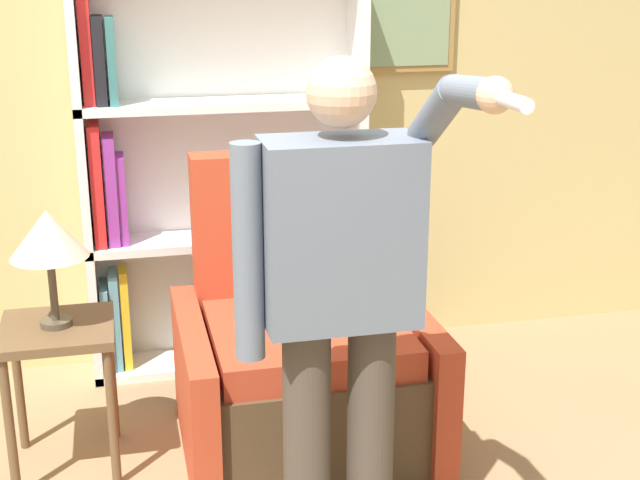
{
  "coord_description": "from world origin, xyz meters",
  "views": [
    {
      "loc": [
        -0.29,
        -2.22,
        1.93
      ],
      "look_at": [
        0.37,
        0.58,
        1.02
      ],
      "focal_mm": 50.0,
      "sensor_mm": 36.0,
      "label": 1
    }
  ],
  "objects": [
    {
      "name": "wall_back",
      "position": [
        0.01,
        2.03,
        1.4
      ],
      "size": [
        8.0,
        0.11,
        2.8
      ],
      "color": "tan",
      "rests_on": "ground_plane"
    },
    {
      "name": "bookcase",
      "position": [
        0.09,
        1.87,
        0.96
      ],
      "size": [
        1.32,
        0.28,
        1.94
      ],
      "color": "white",
      "rests_on": "ground_plane"
    },
    {
      "name": "armchair",
      "position": [
        0.4,
        1.02,
        0.36
      ],
      "size": [
        0.99,
        0.91,
        1.17
      ],
      "color": "#4C3823",
      "rests_on": "ground_plane"
    },
    {
      "name": "person_standing",
      "position": [
        0.34,
        0.19,
        0.97
      ],
      "size": [
        0.61,
        0.78,
        1.67
      ],
      "color": "#473D33",
      "rests_on": "ground_plane"
    },
    {
      "name": "side_table",
      "position": [
        -0.55,
        1.04,
        0.49
      ],
      "size": [
        0.42,
        0.42,
        0.6
      ],
      "color": "brown",
      "rests_on": "ground_plane"
    },
    {
      "name": "table_lamp",
      "position": [
        -0.55,
        1.04,
        0.95
      ],
      "size": [
        0.29,
        0.29,
        0.45
      ],
      "color": "#4C4233",
      "rests_on": "side_table"
    }
  ]
}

